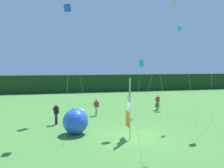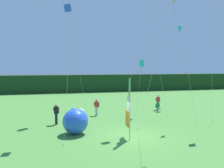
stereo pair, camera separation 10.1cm
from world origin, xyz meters
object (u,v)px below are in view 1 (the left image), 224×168
(kite_cyan_delta_3, at_px, (181,28))
(kite_cyan_diamond_5, at_px, (141,67))
(person_near_banner, at_px, (157,102))
(inflatable_balloon, at_px, (76,121))
(folding_chair, at_px, (158,107))
(person_mid_field, at_px, (56,113))
(kite_blue_box_6, at_px, (68,9))
(person_far_left, at_px, (96,107))
(kite_yellow_diamond_2, at_px, (210,8))
(kite_orange_diamond_1, at_px, (170,10))
(banner_flag, at_px, (129,110))

(kite_cyan_delta_3, relative_size, kite_cyan_diamond_5, 1.53)
(person_near_banner, height_order, inflatable_balloon, inflatable_balloon)
(inflatable_balloon, bearing_deg, kite_cyan_diamond_5, 37.47)
(folding_chair, bearing_deg, kite_cyan_delta_3, -94.14)
(person_mid_field, bearing_deg, kite_cyan_delta_3, -10.78)
(kite_cyan_diamond_5, distance_m, kite_blue_box_6, 8.98)
(person_far_left, bearing_deg, person_mid_field, -145.13)
(kite_yellow_diamond_2, relative_size, kite_blue_box_6, 1.03)
(folding_chair, xyz_separation_m, kite_orange_diamond_1, (-3.25, -8.79, 7.96))
(person_far_left, bearing_deg, kite_blue_box_6, 173.76)
(kite_yellow_diamond_2, bearing_deg, folding_chair, 106.25)
(banner_flag, height_order, person_near_banner, banner_flag)
(inflatable_balloon, height_order, kite_cyan_diamond_5, kite_cyan_diamond_5)
(banner_flag, distance_m, folding_chair, 9.93)
(kite_orange_diamond_1, bearing_deg, inflatable_balloon, 156.09)
(folding_chair, distance_m, kite_yellow_diamond_2, 10.94)
(person_far_left, relative_size, kite_cyan_diamond_5, 0.29)
(kite_orange_diamond_1, xyz_separation_m, kite_cyan_diamond_5, (0.97, 7.88, -3.64))
(person_far_left, bearing_deg, kite_cyan_delta_3, -35.77)
(person_near_banner, bearing_deg, kite_yellow_diamond_2, -79.10)
(person_mid_field, distance_m, folding_chair, 11.02)
(person_mid_field, bearing_deg, kite_yellow_diamond_2, -12.67)
(person_mid_field, xyz_separation_m, kite_yellow_diamond_2, (12.27, -2.76, 8.64))
(kite_cyan_diamond_5, bearing_deg, kite_cyan_delta_3, -65.33)
(inflatable_balloon, distance_m, folding_chair, 11.04)
(person_mid_field, distance_m, kite_orange_diamond_1, 11.93)
(banner_flag, height_order, kite_yellow_diamond_2, kite_yellow_diamond_2)
(kite_blue_box_6, bearing_deg, kite_cyan_delta_3, -28.45)
(kite_yellow_diamond_2, bearing_deg, person_far_left, 147.38)
(kite_orange_diamond_1, bearing_deg, kite_cyan_diamond_5, 82.95)
(kite_yellow_diamond_2, bearing_deg, person_near_banner, 100.90)
(inflatable_balloon, bearing_deg, folding_chair, 34.03)
(person_far_left, height_order, folding_chair, person_far_left)
(kite_yellow_diamond_2, relative_size, kite_cyan_diamond_5, 2.00)
(kite_cyan_delta_3, bearing_deg, banner_flag, -151.27)
(banner_flag, height_order, kite_blue_box_6, kite_blue_box_6)
(person_near_banner, bearing_deg, kite_orange_diamond_1, -110.46)
(kite_orange_diamond_1, xyz_separation_m, kite_blue_box_6, (-6.14, 8.62, 1.80))
(folding_chair, xyz_separation_m, kite_cyan_delta_3, (-0.37, -5.06, 7.49))
(banner_flag, bearing_deg, inflatable_balloon, 152.11)
(person_near_banner, xyz_separation_m, kite_cyan_delta_3, (-0.76, -6.03, 7.11))
(banner_flag, relative_size, inflatable_balloon, 2.19)
(person_mid_field, relative_size, kite_cyan_delta_3, 0.21)
(person_far_left, bearing_deg, inflatable_balloon, -112.76)
(inflatable_balloon, relative_size, folding_chair, 2.12)
(banner_flag, height_order, inflatable_balloon, banner_flag)
(inflatable_balloon, xyz_separation_m, kite_cyan_diamond_5, (6.87, 5.27, 3.91))
(person_mid_field, xyz_separation_m, person_far_left, (3.81, 2.66, -0.08))
(banner_flag, bearing_deg, kite_blue_box_6, 115.13)
(banner_flag, xyz_separation_m, person_far_left, (-1.03, 7.53, -1.12))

